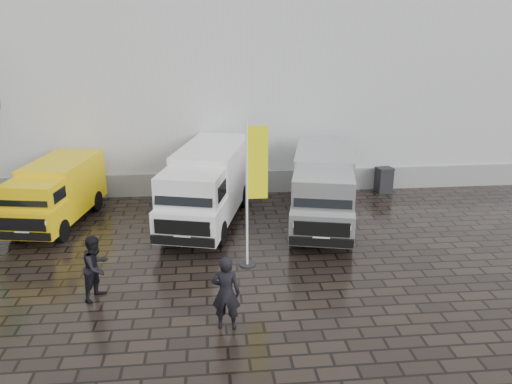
# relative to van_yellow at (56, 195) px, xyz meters

# --- Properties ---
(ground) EXTENTS (120.00, 120.00, 0.00)m
(ground) POSITION_rel_van_yellow_xyz_m (7.41, -5.00, -1.15)
(ground) COLOR black
(ground) RESTS_ON ground
(exhibition_hall) EXTENTS (44.00, 16.00, 12.00)m
(exhibition_hall) POSITION_rel_van_yellow_xyz_m (9.41, 11.00, 4.85)
(exhibition_hall) COLOR silver
(exhibition_hall) RESTS_ON ground
(hall_plinth) EXTENTS (44.00, 0.15, 1.00)m
(hall_plinth) POSITION_rel_van_yellow_xyz_m (9.41, 2.95, -0.65)
(hall_plinth) COLOR gray
(hall_plinth) RESTS_ON ground
(van_yellow) EXTENTS (2.78, 5.26, 2.30)m
(van_yellow) POSITION_rel_van_yellow_xyz_m (0.00, 0.00, 0.00)
(van_yellow) COLOR yellow
(van_yellow) RESTS_ON ground
(van_white) EXTENTS (3.70, 6.77, 2.79)m
(van_white) POSITION_rel_van_yellow_xyz_m (5.62, -0.40, 0.24)
(van_white) COLOR white
(van_white) RESTS_ON ground
(van_silver) EXTENTS (3.46, 6.57, 2.71)m
(van_silver) POSITION_rel_van_yellow_xyz_m (9.90, -0.94, 0.20)
(van_silver) COLOR #B1B2B5
(van_silver) RESTS_ON ground
(flagpole) EXTENTS (0.88, 0.50, 4.60)m
(flagpole) POSITION_rel_van_yellow_xyz_m (6.99, -4.14, 1.39)
(flagpole) COLOR black
(flagpole) RESTS_ON ground
(wheelie_bin) EXTENTS (0.74, 0.74, 1.13)m
(wheelie_bin) POSITION_rel_van_yellow_xyz_m (13.51, 2.47, -0.59)
(wheelie_bin) COLOR black
(wheelie_bin) RESTS_ON ground
(person_front) EXTENTS (0.78, 0.59, 1.94)m
(person_front) POSITION_rel_van_yellow_xyz_m (6.01, -7.48, -0.18)
(person_front) COLOR black
(person_front) RESTS_ON ground
(person_tent) EXTENTS (1.02, 1.11, 1.83)m
(person_tent) POSITION_rel_van_yellow_xyz_m (2.57, -5.67, -0.24)
(person_tent) COLOR black
(person_tent) RESTS_ON ground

